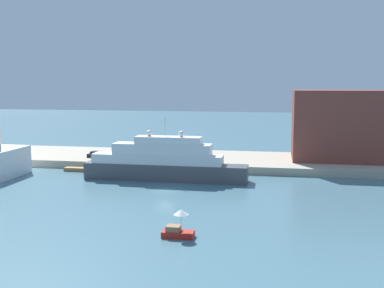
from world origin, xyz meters
TOP-DOWN VIEW (x-y plane):
  - ground at (0.00, 0.00)m, footprint 400.00×400.00m
  - quay_dock at (0.00, 26.05)m, footprint 110.00×20.10m
  - large_yacht at (-2.44, 8.66)m, footprint 28.77×4.09m
  - small_motorboat at (6.55, -20.85)m, footprint 3.53×1.67m
  - work_barge at (-21.00, 13.55)m, footprint 4.56×1.52m
  - harbor_building at (30.73, 28.65)m, footprint 21.14×13.72m
  - parked_car at (-19.62, 21.39)m, footprint 4.45×1.79m
  - person_figure at (-14.13, 20.48)m, footprint 0.36×0.36m
  - mooring_bollard at (-1.67, 17.68)m, footprint 0.39×0.39m

SIDE VIEW (x-z plane):
  - ground at x=0.00m, z-range 0.00..0.00m
  - work_barge at x=-21.00m, z-range 0.00..0.69m
  - quay_dock at x=0.00m, z-range 0.00..1.46m
  - small_motorboat at x=6.55m, z-range -0.52..2.65m
  - mooring_bollard at x=-1.67m, z-range 1.46..2.21m
  - parked_car at x=-19.62m, z-range 1.37..2.65m
  - person_figure at x=-14.13m, z-range 1.39..3.00m
  - large_yacht at x=-2.44m, z-range -2.48..8.63m
  - harbor_building at x=30.73m, z-range 1.46..15.48m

